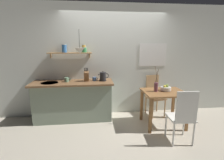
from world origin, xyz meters
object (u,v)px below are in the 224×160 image
fruit_bowl (166,88)px  dining_chair_far (154,93)px  dining_chair_near (183,115)px  pendant_lamp (80,50)px  coffee_mug_spare (94,79)px  twig_vase (156,87)px  knife_block (86,76)px  coffee_mug_by_sink (67,80)px  electric_kettle (103,77)px  dining_table (164,98)px

fruit_bowl → dining_chair_far: bearing=93.4°
dining_chair_near → pendant_lamp: 2.38m
coffee_mug_spare → fruit_bowl: bearing=-18.7°
twig_vase → fruit_bowl: bearing=4.7°
dining_chair_far → knife_block: knife_block is taller
pendant_lamp → fruit_bowl: bearing=-10.9°
fruit_bowl → coffee_mug_spare: (-1.52, 0.51, 0.13)m
coffee_mug_by_sink → pendant_lamp: size_ratio=0.27×
dining_chair_near → coffee_mug_by_sink: size_ratio=7.42×
coffee_mug_by_sink → electric_kettle: bearing=1.4°
pendant_lamp → dining_table: bearing=-12.5°
knife_block → dining_chair_far: bearing=2.8°
dining_table → knife_block: bearing=161.8°
knife_block → coffee_mug_spare: (0.18, 0.02, -0.08)m
coffee_mug_by_sink → coffee_mug_spare: 0.63m
electric_kettle → pendant_lamp: (-0.50, -0.15, 0.61)m
dining_chair_far → coffee_mug_spare: 1.55m
dining_chair_far → dining_chair_near: bearing=-88.9°
dining_chair_near → dining_chair_far: dining_chair_near is taller
knife_block → twig_vase: bearing=-19.4°
pendant_lamp → coffee_mug_by_sink: bearing=159.0°
twig_vase → dining_chair_near: bearing=-73.4°
dining_chair_near → twig_vase: size_ratio=1.87×
knife_block → coffee_mug_spare: 0.20m
electric_kettle → pendant_lamp: 0.80m
dining_table → pendant_lamp: bearing=167.5°
electric_kettle → pendant_lamp: size_ratio=0.50×
dining_chair_near → coffee_mug_spare: 2.02m
dining_table → knife_block: 1.78m
knife_block → dining_chair_near: bearing=-36.6°
coffee_mug_spare → dining_chair_far: bearing=2.5°
dining_table → dining_chair_near: bearing=-86.4°
dining_chair_near → twig_vase: 0.84m
dining_chair_near → electric_kettle: electric_kettle is taller
dining_chair_far → fruit_bowl: dining_chair_far is taller
dining_table → twig_vase: twig_vase is taller
knife_block → coffee_mug_spare: bearing=4.8°
dining_table → dining_chair_far: size_ratio=0.88×
dining_chair_far → twig_vase: (-0.20, -0.60, 0.34)m
dining_chair_near → coffee_mug_by_sink: bearing=150.0°
dining_chair_near → coffee_mug_by_sink: (-2.14, 1.23, 0.42)m
knife_block → coffee_mug_spare: size_ratio=2.41×
dining_chair_near → coffee_mug_by_sink: coffee_mug_by_sink is taller
knife_block → pendant_lamp: 0.62m
coffee_mug_spare → pendant_lamp: 0.75m
dining_chair_near → twig_vase: (-0.22, 0.74, 0.33)m
dining_table → coffee_mug_by_sink: coffee_mug_by_sink is taller
coffee_mug_spare → twig_vase: bearing=-22.4°
electric_kettle → dining_chair_near: bearing=-43.7°
dining_chair_near → fruit_bowl: size_ratio=4.59×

